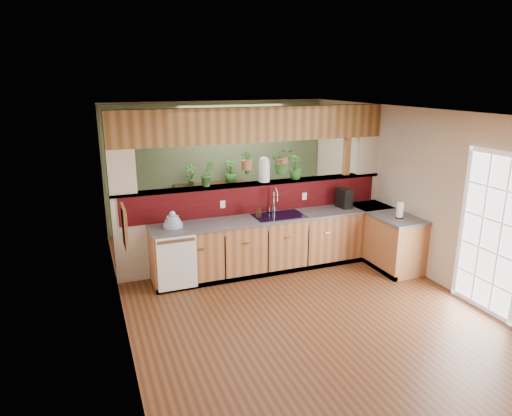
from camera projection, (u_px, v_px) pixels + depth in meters
name	position (u px, v px, depth m)	size (l,w,h in m)	color
ground	(289.00, 295.00, 6.63)	(4.60, 7.00, 0.01)	#532E19
ceiling	(293.00, 113.00, 5.92)	(4.60, 7.00, 0.01)	brown
wall_back	(219.00, 165.00, 9.41)	(4.60, 0.02, 2.60)	beige
wall_front	(508.00, 340.00, 3.13)	(4.60, 0.02, 2.60)	beige
wall_left	(117.00, 228.00, 5.48)	(0.02, 7.00, 2.60)	beige
wall_right	(425.00, 194.00, 7.06)	(0.02, 7.00, 2.60)	beige
pass_through_partition	(257.00, 194.00, 7.52)	(4.60, 0.21, 2.60)	beige
pass_through_ledge	(256.00, 184.00, 7.46)	(4.60, 0.21, 0.04)	brown
header_beam	(256.00, 125.00, 7.20)	(4.60, 0.15, 0.55)	brown
sage_backwall	(219.00, 165.00, 9.40)	(4.55, 0.02, 2.55)	#4C5D40
countertop	(313.00, 240.00, 7.57)	(4.14, 1.52, 0.90)	brown
dishwasher	(177.00, 263.00, 6.59)	(0.58, 0.03, 0.82)	white
navy_sink	(278.00, 220.00, 7.36)	(0.82, 0.50, 0.18)	black
french_door	(490.00, 236.00, 5.95)	(0.06, 1.02, 2.16)	white
framed_print	(125.00, 227.00, 4.70)	(0.04, 0.35, 0.45)	brown
faucet	(275.00, 200.00, 7.42)	(0.19, 0.19, 0.42)	#B7B7B2
dish_stack	(173.00, 222.00, 6.75)	(0.28, 0.28, 0.25)	#A5B0D5
soap_dispenser	(259.00, 211.00, 7.24)	(0.09, 0.09, 0.20)	#3D2216
coffee_maker	(344.00, 199.00, 7.76)	(0.17, 0.29, 0.32)	black
paper_towel	(400.00, 210.00, 7.18)	(0.13, 0.13, 0.28)	black
glass_jar	(264.00, 169.00, 7.45)	(0.19, 0.19, 0.42)	silver
ledge_plant_left	(207.00, 174.00, 7.12)	(0.22, 0.18, 0.40)	#24561D
ledge_plant_right	(295.00, 167.00, 7.65)	(0.23, 0.23, 0.40)	#24561D
hanging_plant_a	(247.00, 155.00, 7.28)	(0.22, 0.17, 0.48)	brown
hanging_plant_b	(283.00, 150.00, 7.48)	(0.46, 0.43, 0.55)	brown
shelving_console	(211.00, 207.00, 9.32)	(1.44, 0.38, 0.96)	black
shelf_plant_a	(191.00, 175.00, 9.00)	(0.22, 0.15, 0.42)	#24561D
shelf_plant_b	(231.00, 171.00, 9.27)	(0.26, 0.26, 0.46)	#24561D
floor_plant	(278.00, 216.00, 9.00)	(0.75, 0.65, 0.83)	#24561D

